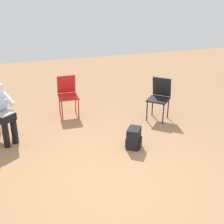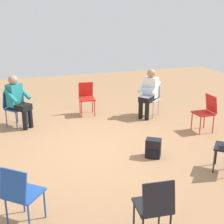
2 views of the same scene
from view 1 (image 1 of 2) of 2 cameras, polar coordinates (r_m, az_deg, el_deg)
ground_plane at (r=4.54m, az=0.76°, el=-13.04°), size 15.22×15.22×0.00m
chair_east at (r=6.55m, az=-8.12°, el=3.48°), size 0.44×0.40×0.85m
chair_southeast at (r=6.40m, az=8.69°, el=2.98°), size 0.59×0.58×0.85m
backpack_near_laptop_user at (r=5.36m, az=4.01°, el=-4.96°), size 0.34×0.32×0.36m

